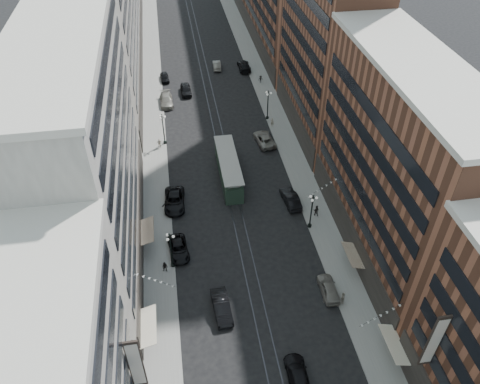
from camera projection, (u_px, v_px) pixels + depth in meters
ground at (216, 123)px, 82.81m from camera, size 220.00×220.00×0.00m
sidewalk_west at (153, 100)px, 88.98m from camera, size 4.00×180.00×0.15m
sidewalk_east at (266, 92)px, 91.64m from camera, size 4.00×180.00×0.15m
rail_west at (207, 96)px, 90.27m from camera, size 0.12×180.00×0.02m
rail_east at (214, 96)px, 90.44m from camera, size 0.12×180.00×0.02m
building_west_mid at (88, 156)px, 51.36m from camera, size 8.00×36.00×28.00m
building_east_mid at (396, 168)px, 53.00m from camera, size 8.00×30.00×24.00m
building_east_tower at (330, 5)px, 68.31m from camera, size 8.00×26.00×42.00m
lamppost_sw_far at (171, 249)px, 55.57m from camera, size 1.03×1.14×5.52m
lamppost_sw_mid at (163, 128)px, 75.93m from camera, size 1.03×1.14×5.52m
lamppost_se_far at (312, 210)px, 60.81m from camera, size 1.03×1.14×5.52m
lamppost_se_mid at (268, 104)px, 81.93m from camera, size 1.03×1.14×5.52m
streetcar at (229, 169)px, 69.94m from camera, size 2.82×12.74×3.52m
car_2 at (178, 249)px, 58.85m from camera, size 2.78×5.24×1.40m
car_4 at (329, 288)px, 54.03m from camera, size 1.89×4.57×1.55m
car_5 at (222, 307)px, 51.95m from camera, size 2.12×5.18×1.67m
car_6 at (298, 375)px, 45.96m from camera, size 2.15×5.07×1.46m
pedestrian_2 at (165, 267)px, 56.29m from camera, size 0.82×0.62×1.50m
pedestrian_4 at (343, 298)px, 52.70m from camera, size 0.69×1.09×1.72m
car_7 at (175, 201)px, 65.69m from camera, size 3.10×6.13×1.66m
car_8 at (166, 100)px, 87.53m from camera, size 2.46×5.74×1.65m
car_9 at (165, 77)px, 94.94m from camera, size 1.92×4.18×1.39m
car_10 at (291, 199)px, 66.01m from camera, size 2.23×5.24×1.68m
car_11 at (264, 139)px, 77.61m from camera, size 3.38×6.01×1.59m
car_12 at (244, 66)px, 98.76m from camera, size 2.34×5.76×1.67m
car_13 at (186, 90)px, 90.64m from camera, size 2.11×4.90×1.65m
car_14 at (217, 65)px, 99.14m from camera, size 1.82×4.61×1.49m
pedestrian_5 at (167, 205)px, 64.78m from camera, size 1.59×0.89×1.65m
pedestrian_6 at (159, 143)px, 76.39m from camera, size 0.94×0.43×1.61m
pedestrian_7 at (316, 210)px, 63.90m from camera, size 0.91×0.74×1.65m
pedestrian_8 at (272, 122)px, 81.37m from camera, size 0.60×0.41×1.61m
pedestrian_9 at (261, 79)px, 93.91m from camera, size 1.01×0.51×1.50m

